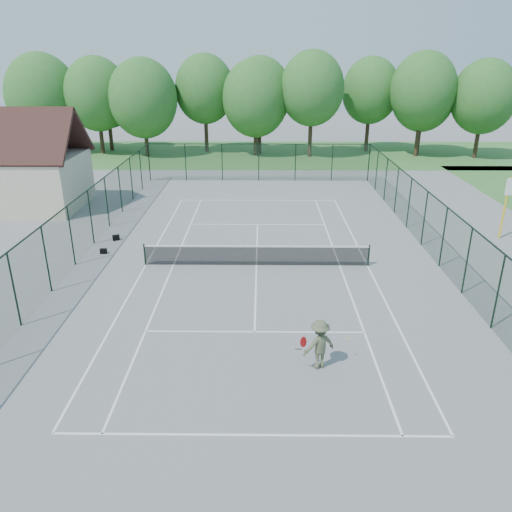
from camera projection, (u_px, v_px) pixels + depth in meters
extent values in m
plane|color=gray|center=(256.00, 265.00, 24.65)|extent=(140.00, 140.00, 0.00)
cube|color=#447F38|center=(259.00, 154.00, 52.47)|extent=(80.00, 16.00, 0.01)
cube|color=white|center=(258.00, 200.00, 35.67)|extent=(10.97, 0.08, 0.01)
cube|color=white|center=(252.00, 435.00, 13.63)|extent=(10.97, 0.08, 0.01)
cube|color=white|center=(258.00, 224.00, 30.58)|extent=(8.23, 0.08, 0.01)
cube|color=white|center=(255.00, 332.00, 18.71)|extent=(8.23, 0.08, 0.01)
cube|color=white|center=(367.00, 266.00, 24.59)|extent=(0.08, 23.77, 0.01)
cube|color=white|center=(146.00, 265.00, 24.70)|extent=(0.08, 23.77, 0.01)
cube|color=white|center=(340.00, 266.00, 24.60)|extent=(0.08, 23.77, 0.01)
cube|color=white|center=(173.00, 265.00, 24.69)|extent=(0.08, 23.77, 0.01)
cube|color=white|center=(256.00, 265.00, 24.65)|extent=(0.08, 12.80, 0.01)
cylinder|color=black|center=(145.00, 254.00, 24.50)|extent=(0.08, 0.08, 1.10)
cylinder|color=black|center=(369.00, 255.00, 24.39)|extent=(0.08, 0.08, 1.10)
cube|color=black|center=(256.00, 256.00, 24.46)|extent=(11.00, 0.02, 0.96)
cube|color=white|center=(256.00, 246.00, 24.27)|extent=(11.00, 0.05, 0.07)
cube|color=#1D3924|center=(259.00, 162.00, 40.78)|extent=(18.00, 0.02, 3.00)
cube|color=#1D3924|center=(443.00, 237.00, 23.99)|extent=(0.02, 36.00, 3.00)
cube|color=#1D3924|center=(71.00, 236.00, 24.18)|extent=(0.02, 36.00, 3.00)
cube|color=black|center=(259.00, 144.00, 40.22)|extent=(18.00, 0.05, 0.05)
cube|color=black|center=(448.00, 207.00, 23.43)|extent=(0.05, 36.00, 0.05)
cube|color=black|center=(67.00, 206.00, 23.62)|extent=(0.05, 36.00, 0.05)
cube|color=beige|center=(20.00, 182.00, 33.43)|extent=(8.00, 6.00, 3.50)
cube|color=#3F221C|center=(21.00, 129.00, 33.61)|extent=(8.60, 3.27, 3.27)
cube|color=#3F221C|center=(0.00, 136.00, 30.83)|extent=(8.60, 3.27, 3.27)
cylinder|color=#3D2A1B|center=(101.00, 133.00, 51.86)|extent=(0.40, 0.40, 4.20)
ellipsoid|color=#397830|center=(97.00, 94.00, 50.40)|extent=(6.40, 6.40, 7.40)
cylinder|color=#3D2A1B|center=(259.00, 134.00, 51.68)|extent=(0.40, 0.40, 4.20)
ellipsoid|color=#397830|center=(260.00, 94.00, 50.22)|extent=(6.40, 6.40, 7.40)
cylinder|color=#3D2A1B|center=(419.00, 134.00, 51.51)|extent=(0.40, 0.40, 4.20)
ellipsoid|color=#397830|center=(424.00, 94.00, 50.05)|extent=(6.40, 6.40, 7.40)
cylinder|color=yellow|center=(505.00, 208.00, 27.65)|extent=(0.12, 0.12, 3.50)
cube|color=black|center=(116.00, 238.00, 27.94)|extent=(0.43, 0.35, 0.30)
cube|color=black|center=(103.00, 251.00, 26.07)|extent=(0.34, 0.21, 0.26)
imported|color=#545B3F|center=(319.00, 344.00, 16.30)|extent=(1.28, 1.05, 1.73)
sphere|color=gold|center=(347.00, 339.00, 16.67)|extent=(0.07, 0.07, 0.07)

